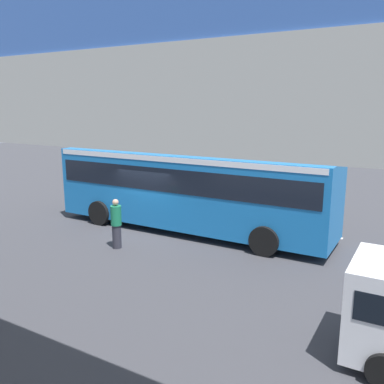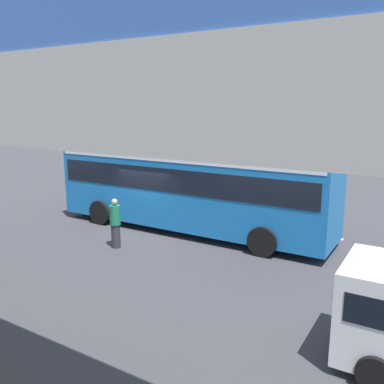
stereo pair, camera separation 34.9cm
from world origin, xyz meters
TOP-DOWN VIEW (x-y plane):
  - ground at (0.00, 0.00)m, footprint 80.00×80.00m
  - city_bus at (-1.32, -0.94)m, footprint 11.54×2.85m
  - pedestrian at (-0.18, 2.23)m, footprint 0.38×0.38m
  - traffic_sign at (-0.05, -4.05)m, footprint 0.08×0.60m
  - lane_dash_leftmost at (-6.00, -2.89)m, footprint 2.00×0.20m
  - lane_dash_left at (-2.00, -2.89)m, footprint 2.00×0.20m
  - lane_dash_centre at (2.00, -2.89)m, footprint 2.00×0.20m
  - lane_dash_right at (6.00, -2.89)m, footprint 2.00×0.20m

SIDE VIEW (x-z plane):
  - ground at x=0.00m, z-range 0.00..0.00m
  - lane_dash_leftmost at x=-6.00m, z-range 0.00..0.01m
  - lane_dash_left at x=-2.00m, z-range 0.00..0.01m
  - lane_dash_centre at x=2.00m, z-range 0.00..0.01m
  - lane_dash_right at x=6.00m, z-range 0.00..0.01m
  - pedestrian at x=-0.18m, z-range -0.01..1.78m
  - city_bus at x=-1.32m, z-range 0.31..3.46m
  - traffic_sign at x=-0.05m, z-range 0.49..3.29m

